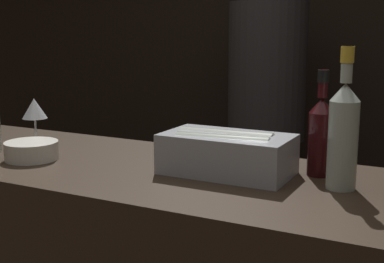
{
  "coord_description": "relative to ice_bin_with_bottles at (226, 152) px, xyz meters",
  "views": [
    {
      "loc": [
        0.73,
        -1.05,
        1.38
      ],
      "look_at": [
        0.0,
        0.36,
        1.08
      ],
      "focal_mm": 50.0,
      "sensor_mm": 36.0,
      "label": 1
    }
  ],
  "objects": [
    {
      "name": "ice_bin_with_bottles",
      "position": [
        0.0,
        0.0,
        0.0
      ],
      "size": [
        0.38,
        0.21,
        0.13
      ],
      "color": "#9EA0A5",
      "rests_on": "bar_counter"
    },
    {
      "name": "wine_glass",
      "position": [
        -0.83,
        0.08,
        0.06
      ],
      "size": [
        0.09,
        0.09,
        0.17
      ],
      "color": "silver",
      "rests_on": "bar_counter"
    },
    {
      "name": "wall_back_chalkboard",
      "position": [
        -0.11,
        1.88,
        0.38
      ],
      "size": [
        6.4,
        0.06,
        2.8
      ],
      "color": "black",
      "rests_on": "ground_plane"
    },
    {
      "name": "bowl_white",
      "position": [
        -0.64,
        -0.13,
        -0.04
      ],
      "size": [
        0.18,
        0.18,
        0.06
      ],
      "color": "silver",
      "rests_on": "bar_counter"
    },
    {
      "name": "rose_wine_bottle",
      "position": [
        0.34,
        0.0,
        0.09
      ],
      "size": [
        0.08,
        0.08,
        0.38
      ],
      "color": "#9EA899",
      "rests_on": "bar_counter"
    },
    {
      "name": "red_wine_bottle_black_foil",
      "position": [
        0.25,
        0.11,
        0.06
      ],
      "size": [
        0.07,
        0.07,
        0.31
      ],
      "color": "black",
      "rests_on": "bar_counter"
    },
    {
      "name": "person_in_hoodie",
      "position": [
        -0.33,
        1.29,
        -0.07
      ],
      "size": [
        0.41,
        0.41,
        1.73
      ],
      "rotation": [
        0.0,
        0.0,
        -2.7
      ],
      "color": "black",
      "rests_on": "ground_plane"
    }
  ]
}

